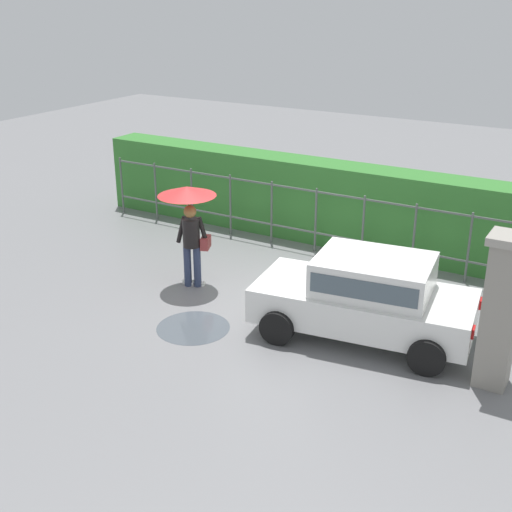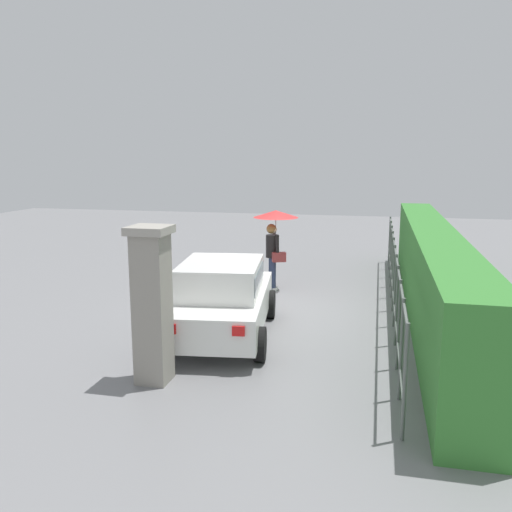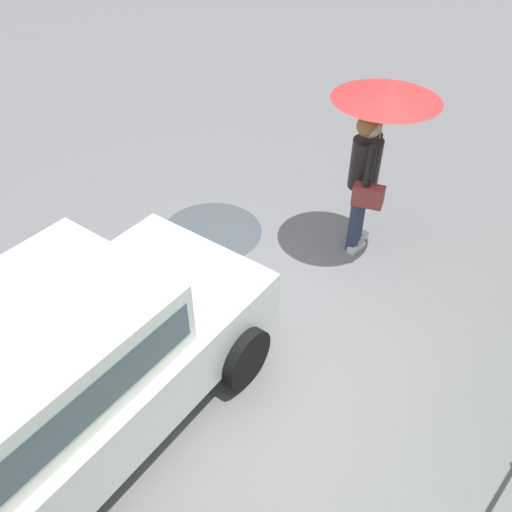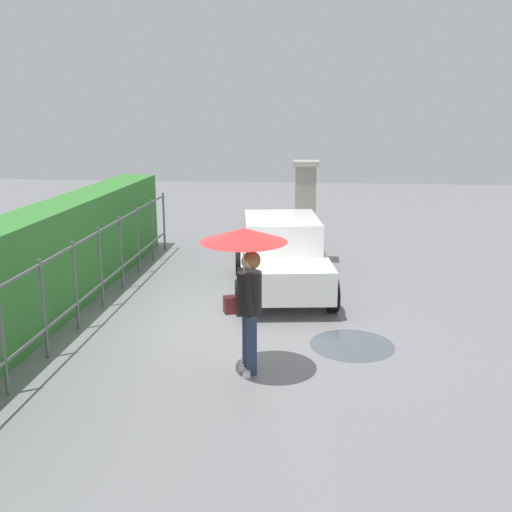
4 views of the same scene
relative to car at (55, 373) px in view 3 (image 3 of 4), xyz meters
The scene contains 4 objects.
ground_plane 2.17m from the car, 165.66° to the left, with size 40.00×40.00×0.00m, color slate.
car is the anchor object (origin of this frame).
pedestrian 3.96m from the car, behind, with size 1.16×1.16×2.06m.
puddle_near 3.13m from the car, 155.40° to the right, with size 1.32×1.32×0.00m, color #4C545B.
Camera 3 is at (2.67, 2.34, 4.06)m, focal length 36.18 mm.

